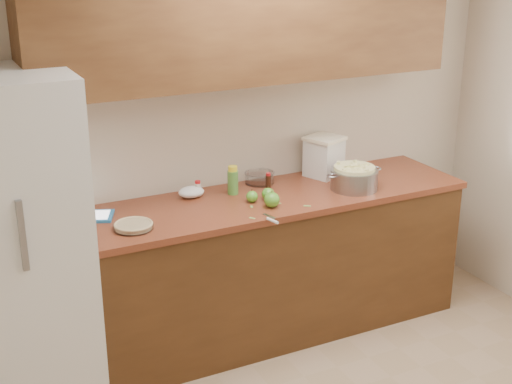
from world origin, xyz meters
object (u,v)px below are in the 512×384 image
pie (134,226)px  flour_canister (324,156)px  colander (354,178)px  tablet (92,216)px

pie → flour_canister: bearing=12.9°
colander → tablet: colander is taller
flour_canister → tablet: size_ratio=0.98×
colander → flour_canister: bearing=96.4°
pie → colander: 1.43m
flour_canister → tablet: 1.56m
colander → flour_canister: size_ratio=1.40×
pie → tablet: 0.31m
pie → colander: size_ratio=0.55×
colander → tablet: 1.61m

